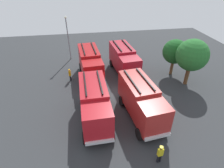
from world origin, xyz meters
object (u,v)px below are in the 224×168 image
fire_truck_2 (124,59)px  fire_truck_0 (90,63)px  firefighter_0 (70,74)px  tree_0 (175,52)px  firefighter_1 (160,153)px  lamppost (68,35)px  fire_truck_1 (94,103)px  fire_truck_3 (141,100)px  tree_1 (192,55)px  traffic_cone_0 (150,90)px

fire_truck_2 → fire_truck_0: bearing=-90.4°
fire_truck_0 → firefighter_0: (0.54, -2.81, -1.21)m
fire_truck_2 → tree_0: (1.45, 6.64, 1.24)m
fire_truck_2 → firefighter_1: size_ratio=4.15×
lamppost → fire_truck_2: bearing=51.9°
fire_truck_0 → fire_truck_1: same height
tree_0 → lamppost: bearing=-117.5°
fire_truck_2 → firefighter_1: (14.52, -0.31, -1.15)m
lamppost → tree_0: bearing=62.5°
fire_truck_3 → tree_1: 9.42m
fire_truck_0 → lamppost: (-6.42, -2.97, 1.86)m
traffic_cone_0 → lamppost: (-11.29, -9.82, 3.73)m
fire_truck_0 → lamppost: size_ratio=1.07×
firefighter_0 → tree_1: (3.25, 14.91, 3.09)m
fire_truck_2 → firefighter_0: fire_truck_2 is taller
firefighter_1 → fire_truck_0: bearing=-168.7°
fire_truck_1 → traffic_cone_0: (-3.72, 6.98, -1.87)m
tree_0 → lamppost: (-7.45, -14.29, 0.62)m
fire_truck_1 → tree_1: (-4.80, 12.23, 1.87)m
fire_truck_0 → firefighter_1: 14.80m
fire_truck_0 → tree_1: 12.82m
fire_truck_3 → firefighter_1: fire_truck_3 is taller
fire_truck_1 → tree_1: tree_1 is taller
firefighter_1 → traffic_cone_0: bearing=159.1°
lamppost → fire_truck_1: bearing=10.7°
fire_truck_0 → fire_truck_3: bearing=21.7°
firefighter_1 → tree_1: 13.24m
firefighter_1 → fire_truck_2: bearing=172.9°
fire_truck_0 → fire_truck_1: bearing=-5.5°
firefighter_0 → lamppost: lamppost is taller
fire_truck_3 → tree_1: (-5.07, 7.71, 1.87)m
fire_truck_3 → firefighter_0: 11.06m
fire_truck_2 → fire_truck_3: (9.27, -0.30, 0.00)m
fire_truck_2 → firefighter_0: (0.96, -7.50, -1.21)m
fire_truck_3 → tree_1: tree_1 is taller
fire_truck_3 → tree_0: size_ratio=1.47×
fire_truck_0 → traffic_cone_0: fire_truck_0 is taller
tree_1 → traffic_cone_0: bearing=-78.4°
fire_truck_0 → firefighter_1: size_ratio=4.14×
firefighter_0 → tree_1: size_ratio=0.28×
fire_truck_3 → lamppost: (-15.27, -7.35, 1.86)m
firefighter_0 → tree_1: 15.57m
fire_truck_1 → traffic_cone_0: 8.13m
firefighter_0 → lamppost: (-6.96, -0.15, 3.07)m
tree_0 → fire_truck_3: bearing=-41.6°
fire_truck_2 → tree_1: (4.20, 7.42, 1.87)m
fire_truck_0 → traffic_cone_0: (4.86, 6.85, -1.87)m
firefighter_0 → tree_1: tree_1 is taller
firefighter_0 → tree_0: (0.49, 14.14, 2.45)m
fire_truck_1 → firefighter_1: size_ratio=4.07×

